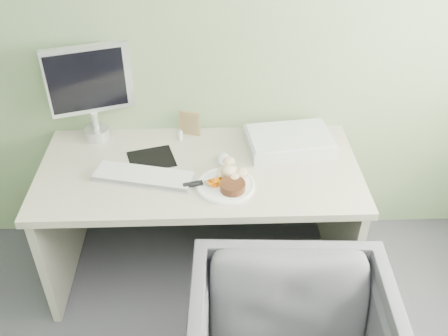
{
  "coord_description": "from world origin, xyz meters",
  "views": [
    {
      "loc": [
        0.06,
        -0.38,
        2.2
      ],
      "look_at": [
        0.12,
        1.5,
        0.82
      ],
      "focal_mm": 40.0,
      "sensor_mm": 36.0,
      "label": 1
    }
  ],
  "objects_px": {
    "scanner": "(289,142)",
    "monitor": "(90,88)",
    "desk": "(200,196)",
    "plate": "(226,186)"
  },
  "relations": [
    {
      "from": "desk",
      "to": "monitor",
      "type": "distance_m",
      "value": 0.79
    },
    {
      "from": "desk",
      "to": "plate",
      "type": "distance_m",
      "value": 0.28
    },
    {
      "from": "desk",
      "to": "scanner",
      "type": "distance_m",
      "value": 0.55
    },
    {
      "from": "plate",
      "to": "scanner",
      "type": "xyz_separation_m",
      "value": [
        0.35,
        0.33,
        0.03
      ]
    },
    {
      "from": "desk",
      "to": "monitor",
      "type": "bearing_deg",
      "value": 150.32
    },
    {
      "from": "desk",
      "to": "monitor",
      "type": "height_order",
      "value": "monitor"
    },
    {
      "from": "scanner",
      "to": "monitor",
      "type": "xyz_separation_m",
      "value": [
        -1.02,
        0.15,
        0.26
      ]
    },
    {
      "from": "monitor",
      "to": "desk",
      "type": "bearing_deg",
      "value": -47.18
    },
    {
      "from": "scanner",
      "to": "desk",
      "type": "bearing_deg",
      "value": -167.57
    },
    {
      "from": "desk",
      "to": "scanner",
      "type": "xyz_separation_m",
      "value": [
        0.47,
        0.17,
        0.22
      ]
    }
  ]
}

